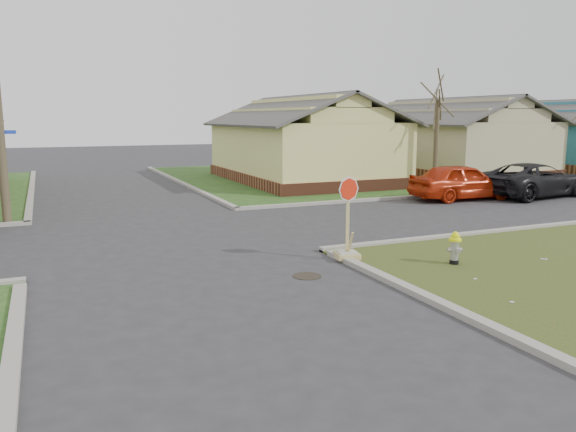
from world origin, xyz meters
name	(u,v)px	position (x,y,z in m)	size (l,w,h in m)	color
ground	(204,282)	(0.00, 0.00, 0.00)	(120.00, 120.00, 0.00)	#2B2B2E
verge_far_right	(458,170)	(22.00, 18.00, 0.03)	(37.00, 19.00, 0.05)	#214217
curbs	(159,237)	(0.00, 5.00, 0.00)	(80.00, 40.00, 0.12)	gray
manhole	(307,276)	(2.20, -0.50, 0.01)	(0.64, 0.64, 0.01)	black
side_house_yellow	(302,141)	(10.00, 16.50, 2.19)	(7.60, 11.60, 4.70)	brown
side_house_tan	(450,138)	(20.00, 16.50, 2.19)	(7.60, 11.60, 4.70)	brown
side_house_teal	(567,136)	(30.00, 16.50, 2.19)	(7.60, 11.60, 4.70)	brown
tree_mid_right	(436,146)	(14.00, 10.20, 2.15)	(0.22, 0.22, 4.20)	#443A27
fire_hydrant	(455,246)	(5.77, -1.10, 0.48)	(0.29, 0.29, 0.78)	black
stop_sign	(347,241)	(3.71, 0.39, 0.49)	(0.57, 0.56, 2.02)	tan
red_sedan	(461,181)	(13.26, 7.46, 0.77)	(1.83, 4.54, 1.55)	#B6290D
dark_pickup	(534,180)	(16.79, 6.89, 0.74)	(2.46, 5.34, 1.48)	black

